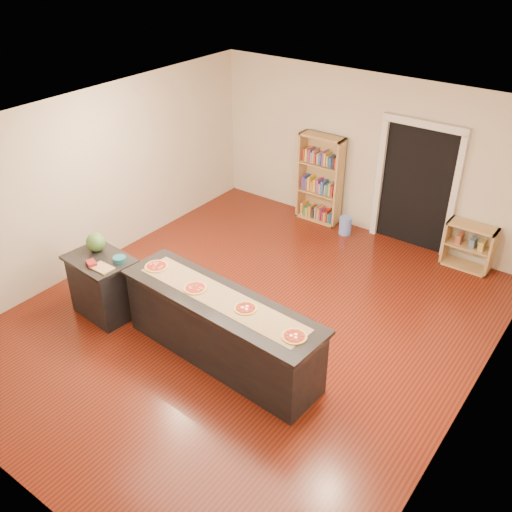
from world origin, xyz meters
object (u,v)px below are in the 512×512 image
Objects in this scene: waste_bin at (345,226)px; kitchen_island at (221,329)px; watermelon at (96,242)px; bookshelf at (320,179)px; side_counter at (103,286)px; low_shelf at (469,246)px.

kitchen_island is at bearing -85.12° from waste_bin.
bookshelf is at bearing 74.87° from watermelon.
waste_bin is (0.68, -0.19, -0.66)m from bookshelf.
bookshelf is 5.08× the size of waste_bin.
watermelon is (-1.81, -4.00, 0.89)m from waste_bin.
bookshelf is (-1.01, 4.10, 0.35)m from kitchen_island.
kitchen_island is 3.07× the size of side_counter.
waste_bin is (-0.33, 3.91, -0.31)m from kitchen_island.
bookshelf is 0.97m from waste_bin.
watermelon reaches higher than low_shelf.
kitchen_island is 4.24m from bookshelf.
bookshelf reaches higher than waste_bin.
side_counter is 3.44× the size of watermelon.
bookshelf is 4.35m from watermelon.
waste_bin is (1.63, 4.13, -0.30)m from side_counter.
side_counter is (-1.96, -0.22, -0.01)m from kitchen_island.
low_shelf is 2.15m from waste_bin.
low_shelf is (1.79, 4.08, -0.09)m from kitchen_island.
watermelon is (-2.15, -0.09, 0.58)m from kitchen_island.
kitchen_island reaches higher than side_counter.
low_shelf is (3.76, 4.30, -0.08)m from side_counter.
waste_bin is at bearing -175.42° from low_shelf.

